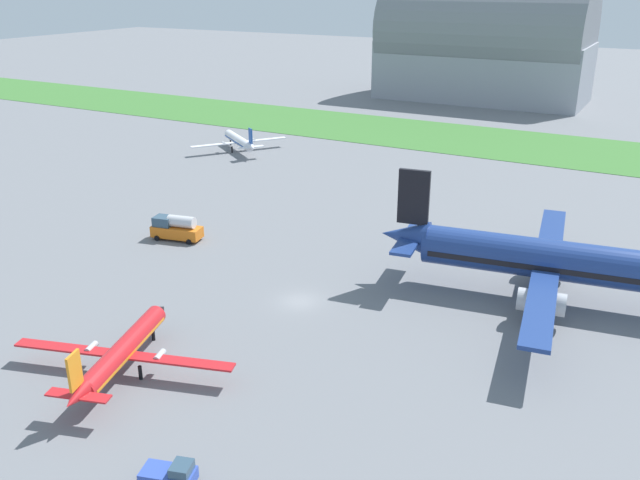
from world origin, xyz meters
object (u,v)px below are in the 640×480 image
at_px(airplane_taxiing_turboprop, 239,141).
at_px(fuel_truck_near_gate, 176,228).
at_px(airplane_midfield_jet, 548,260).
at_px(airplane_foreground_turboprop, 122,351).
at_px(pushback_tug_midfield, 171,475).

xyz_separation_m(airplane_taxiing_turboprop, fuel_truck_near_gate, (20.01, -42.72, -0.52)).
relative_size(airplane_midfield_jet, airplane_taxiing_turboprop, 2.22).
relative_size(airplane_midfield_jet, airplane_foreground_turboprop, 1.86).
bearing_deg(pushback_tug_midfield, airplane_foreground_turboprop, 128.75).
relative_size(airplane_midfield_jet, fuel_truck_near_gate, 5.28).
bearing_deg(fuel_truck_near_gate, airplane_midfield_jet, 174.32).
distance_m(airplane_midfield_jet, airplane_taxiing_turboprop, 75.68).
bearing_deg(airplane_taxiing_turboprop, airplane_midfield_jet, -174.15).
height_order(airplane_midfield_jet, airplane_taxiing_turboprop, airplane_midfield_jet).
height_order(airplane_midfield_jet, fuel_truck_near_gate, airplane_midfield_jet).
bearing_deg(airplane_taxiing_turboprop, airplane_foreground_turboprop, 153.84).
xyz_separation_m(airplane_foreground_turboprop, fuel_truck_near_gate, (-16.73, 26.91, -0.60)).
bearing_deg(pushback_tug_midfield, airplane_midfield_jet, 51.93).
bearing_deg(airplane_foreground_turboprop, fuel_truck_near_gate, 15.26).
bearing_deg(airplane_foreground_turboprop, pushback_tug_midfield, -141.39).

